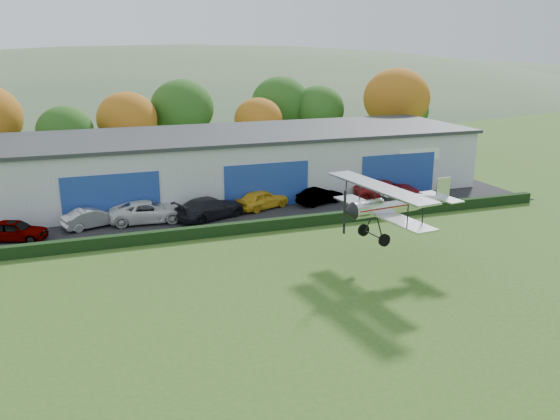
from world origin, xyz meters
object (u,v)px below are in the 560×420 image
object	(u,v)px
car_4	(262,199)
car_6	(388,190)
car_0	(15,230)
car_5	(320,196)
car_2	(149,212)
car_3	(210,208)
biplane	(394,203)
car_1	(93,217)
hangar	(246,161)

from	to	relation	value
car_4	car_6	xyz separation A→B (m)	(10.81, -0.90, 0.03)
car_0	car_6	size ratio (longest dim) A/B	0.73
car_4	car_5	size ratio (longest dim) A/B	1.11
car_0	car_6	xyz separation A→B (m)	(28.76, 0.98, 0.08)
car_2	car_5	size ratio (longest dim) A/B	1.39
car_6	car_3	bearing A→B (deg)	109.10
biplane	car_1	bearing A→B (deg)	133.25
car_2	car_4	xyz separation A→B (m)	(8.98, 0.58, -0.02)
car_5	biplane	xyz separation A→B (m)	(-1.41, -13.86, 3.12)
car_0	car_5	size ratio (longest dim) A/B	1.04
car_2	car_6	world-z (taller)	car_6
car_1	car_5	distance (m)	17.82
car_1	car_2	xyz separation A→B (m)	(3.93, -0.04, 0.07)
hangar	car_5	distance (m)	8.23
car_4	biplane	size ratio (longest dim) A/B	0.52
car_3	biplane	xyz separation A→B (m)	(8.00, -12.87, 2.97)
car_1	biplane	xyz separation A→B (m)	(16.41, -13.57, 3.08)
car_0	car_6	world-z (taller)	car_6
car_5	car_6	world-z (taller)	car_6
car_5	car_6	distance (m)	5.95
car_4	biplane	distance (m)	14.85
car_5	biplane	world-z (taller)	biplane
car_1	car_4	xyz separation A→B (m)	(12.91, 0.55, 0.06)
car_2	biplane	xyz separation A→B (m)	(12.48, -13.53, 3.01)
car_3	car_6	size ratio (longest dim) A/B	0.98
car_0	biplane	xyz separation A→B (m)	(21.44, -12.24, 3.08)
car_6	car_4	bearing A→B (deg)	103.05
car_2	car_5	distance (m)	13.89
car_5	biplane	size ratio (longest dim) A/B	0.46
car_3	car_4	size ratio (longest dim) A/B	1.25
hangar	car_5	xyz separation A→B (m)	(4.36, -6.70, -1.94)
car_3	car_6	world-z (taller)	car_3
car_4	car_6	size ratio (longest dim) A/B	0.78
hangar	biplane	size ratio (longest dim) A/B	4.66
biplane	car_4	bearing A→B (deg)	96.74
car_4	hangar	bearing A→B (deg)	-26.86
car_4	biplane	xyz separation A→B (m)	(3.50, -14.12, 3.02)
hangar	biplane	distance (m)	20.81
hangar	car_2	bearing A→B (deg)	-143.57
car_1	biplane	bearing A→B (deg)	-148.81
car_5	car_3	bearing A→B (deg)	78.37
car_6	car_0	bearing A→B (deg)	109.77
car_4	car_6	world-z (taller)	car_6
car_3	car_4	distance (m)	4.68
hangar	car_2	xyz separation A→B (m)	(-9.53, -7.03, -1.82)
hangar	car_1	xyz separation A→B (m)	(-13.46, -7.00, -1.90)
car_0	car_3	distance (m)	13.45
car_3	car_0	bearing A→B (deg)	70.34
car_5	biplane	distance (m)	14.28
car_4	car_6	distance (m)	10.85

